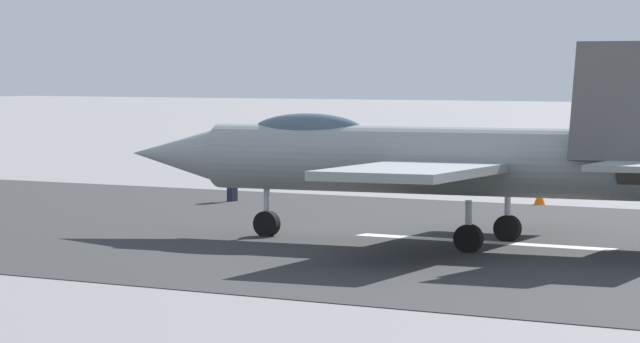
% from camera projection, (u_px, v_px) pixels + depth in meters
% --- Properties ---
extents(ground_plane, '(400.00, 400.00, 0.00)m').
position_uv_depth(ground_plane, '(482.00, 243.00, 48.18)').
color(ground_plane, slate).
extents(runway_strip, '(240.00, 26.00, 0.02)m').
position_uv_depth(runway_strip, '(483.00, 242.00, 48.17)').
color(runway_strip, '#2E2E2F').
rests_on(runway_strip, ground).
extents(fighter_jet, '(18.00, 13.30, 5.63)m').
position_uv_depth(fighter_jet, '(425.00, 158.00, 47.62)').
color(fighter_jet, gray).
rests_on(fighter_jet, ground).
extents(crew_person, '(0.55, 0.50, 1.57)m').
position_uv_depth(crew_person, '(232.00, 181.00, 63.12)').
color(crew_person, '#1E2338').
rests_on(crew_person, ground).
extents(marker_cone_mid, '(0.44, 0.44, 0.55)m').
position_uv_depth(marker_cone_mid, '(540.00, 197.00, 61.69)').
color(marker_cone_mid, orange).
rests_on(marker_cone_mid, ground).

